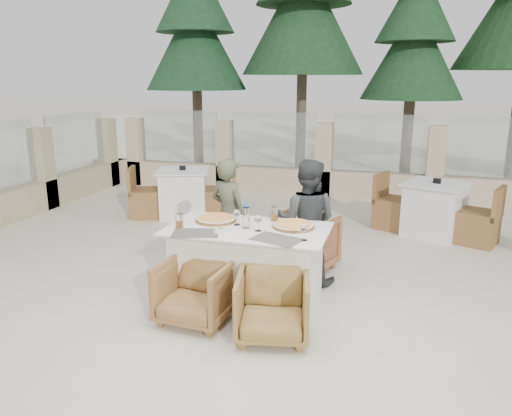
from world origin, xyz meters
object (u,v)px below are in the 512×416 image
(pizza_right, at_px, (293,225))
(dining_table, at_px, (248,264))
(pizza_left, at_px, (216,218))
(diner_right, at_px, (307,222))
(wine_glass_near, at_px, (258,222))
(water_bottle, at_px, (246,216))
(armchair_far_right, at_px, (301,243))
(olive_dish, at_px, (221,230))
(bg_table_a, at_px, (184,193))
(armchair_far_left, at_px, (232,247))
(beer_glass_left, at_px, (179,221))
(wine_glass_centre, at_px, (237,216))
(armchair_near_right, at_px, (272,306))
(bg_table_b, at_px, (434,210))
(wine_glass_corner, at_px, (304,231))
(armchair_near_left, at_px, (196,291))
(diner_left, at_px, (229,215))
(beer_glass_right, at_px, (274,214))

(pizza_right, bearing_deg, dining_table, -161.54)
(pizza_left, distance_m, diner_right, 1.01)
(pizza_right, distance_m, wine_glass_near, 0.38)
(water_bottle, distance_m, armchair_far_right, 1.17)
(olive_dish, height_order, bg_table_a, olive_dish)
(armchair_far_left, bearing_deg, beer_glass_left, 95.74)
(water_bottle, height_order, wine_glass_centre, water_bottle)
(pizza_left, distance_m, armchair_near_right, 1.26)
(water_bottle, distance_m, bg_table_a, 3.40)
(beer_glass_left, distance_m, bg_table_b, 3.98)
(wine_glass_centre, xyz_separation_m, wine_glass_corner, (0.74, -0.30, 0.00))
(pizza_left, bearing_deg, armchair_near_left, -85.21)
(olive_dish, xyz_separation_m, armchair_near_right, (0.64, -0.46, -0.50))
(armchair_far_right, bearing_deg, armchair_far_left, 42.97)
(wine_glass_corner, bearing_deg, armchair_near_left, -159.85)
(pizza_left, relative_size, wine_glass_corner, 2.31)
(armchair_far_right, relative_size, bg_table_a, 0.45)
(olive_dish, relative_size, armchair_far_left, 0.16)
(pizza_right, xyz_separation_m, olive_dish, (-0.64, -0.35, -0.01))
(beer_glass_left, height_order, armchair_far_right, beer_glass_left)
(diner_left, bearing_deg, wine_glass_centre, 137.64)
(dining_table, height_order, armchair_far_left, dining_table)
(pizza_right, distance_m, bg_table_a, 3.56)
(pizza_left, height_order, wine_glass_near, wine_glass_near)
(diner_left, xyz_separation_m, bg_table_a, (-1.50, 2.03, -0.29))
(beer_glass_left, bearing_deg, water_bottle, 16.78)
(water_bottle, xyz_separation_m, wine_glass_corner, (0.63, -0.23, -0.03))
(beer_glass_right, distance_m, diner_left, 0.78)
(dining_table, height_order, olive_dish, olive_dish)
(bg_table_a, bearing_deg, beer_glass_left, -85.56)
(water_bottle, bearing_deg, pizza_right, 17.49)
(armchair_far_left, height_order, armchair_far_right, armchair_far_right)
(wine_glass_near, xyz_separation_m, wine_glass_corner, (0.48, -0.16, 0.00))
(wine_glass_centre, xyz_separation_m, bg_table_a, (-1.82, 2.68, -0.48))
(water_bottle, height_order, wine_glass_corner, water_bottle)
(diner_right, bearing_deg, olive_dish, 52.04)
(dining_table, height_order, armchair_near_left, dining_table)
(wine_glass_corner, height_order, diner_left, diner_left)
(armchair_near_right, distance_m, bg_table_a, 4.17)
(pizza_left, height_order, bg_table_a, pizza_left)
(wine_glass_centre, bearing_deg, bg_table_b, 53.09)
(beer_glass_right, bearing_deg, wine_glass_near, -98.83)
(armchair_far_right, bearing_deg, dining_table, 90.08)
(pizza_right, xyz_separation_m, bg_table_a, (-2.39, 2.60, -0.41))
(pizza_left, bearing_deg, wine_glass_corner, -20.23)
(wine_glass_near, height_order, beer_glass_left, wine_glass_near)
(beer_glass_left, height_order, bg_table_a, beer_glass_left)
(diner_right, bearing_deg, water_bottle, 53.46)
(wine_glass_near, distance_m, armchair_far_left, 1.05)
(armchair_far_right, distance_m, bg_table_b, 2.42)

